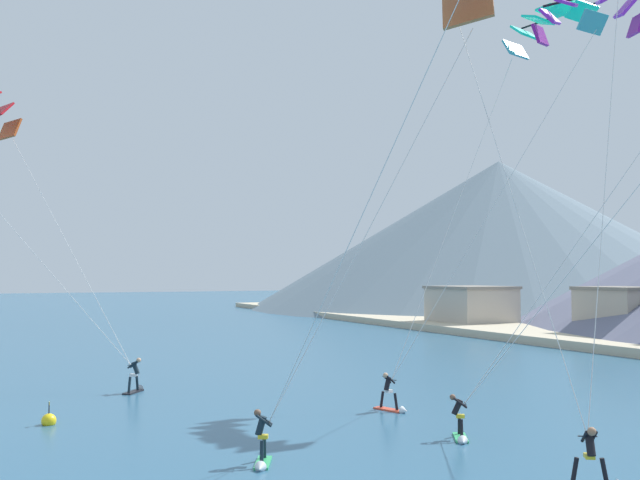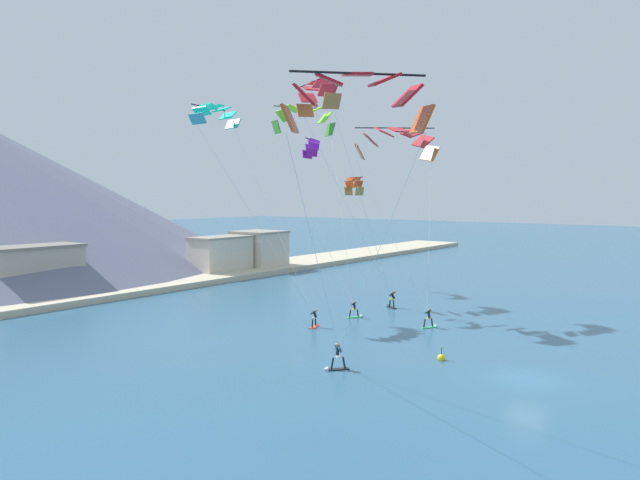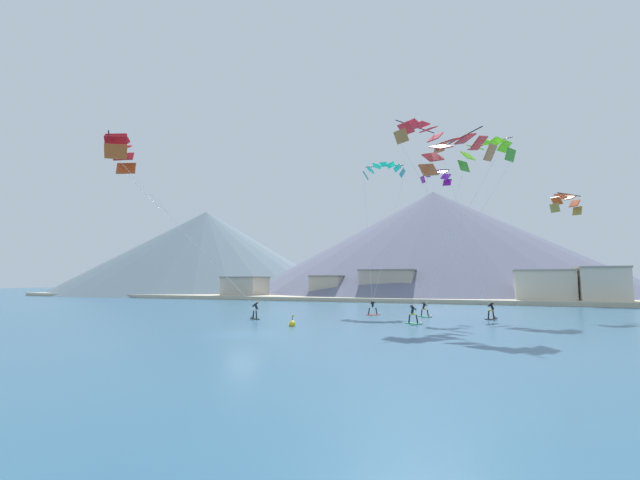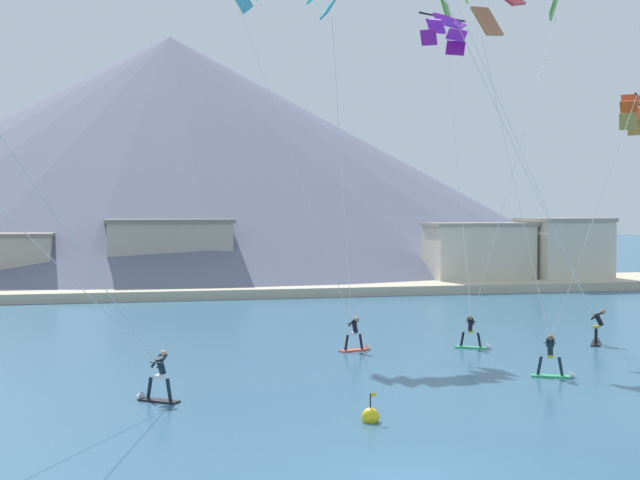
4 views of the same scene
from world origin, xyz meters
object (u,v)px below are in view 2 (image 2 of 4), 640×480
parafoil_kite_distant_low_drift (354,184)px  kitesurfer_near_lead (391,302)px  parafoil_kite_near_lead (318,95)px  parafoil_kite_far_left (356,97)px  kitesurfer_far_right (430,322)px  parafoil_kite_mid_center (304,117)px  parafoil_kite_far_right (397,140)px  parafoil_kite_near_trail (216,115)px  parafoil_kite_distant_high_outer (312,146)px  race_marker_buoy (441,358)px  kitesurfer_far_left (335,361)px  kitesurfer_mid_center (356,313)px  kitesurfer_near_trail (315,321)px

parafoil_kite_distant_low_drift → kitesurfer_near_lead: bearing=-129.3°
parafoil_kite_near_lead → parafoil_kite_far_left: parafoil_kite_near_lead is taller
kitesurfer_far_right → parafoil_kite_mid_center: 27.29m
parafoil_kite_far_right → parafoil_kite_near_trail: bearing=127.5°
parafoil_kite_distant_high_outer → race_marker_buoy: bearing=-117.5°
parafoil_kite_mid_center → parafoil_kite_near_lead: bearing=-134.4°
parafoil_kite_far_left → parafoil_kite_far_right: size_ratio=0.94×
kitesurfer_near_lead → parafoil_kite_mid_center: size_ratio=0.09×
kitesurfer_near_lead → kitesurfer_far_left: bearing=-159.1°
kitesurfer_mid_center → parafoil_kite_distant_high_outer: (0.70, 5.69, 15.61)m
parafoil_kite_far_left → parafoil_kite_distant_high_outer: (25.69, 21.95, 0.37)m
kitesurfer_near_trail → parafoil_kite_distant_low_drift: size_ratio=0.42×
kitesurfer_far_right → parafoil_kite_distant_high_outer: size_ratio=0.51×
kitesurfer_far_left → parafoil_kite_distant_low_drift: (29.67, 18.14, 12.09)m
parafoil_kite_near_lead → parafoil_kite_far_left: bearing=-140.2°
kitesurfer_near_trail → kitesurfer_mid_center: 5.60m
parafoil_kite_near_trail → parafoil_kite_far_right: parafoil_kite_near_trail is taller
kitesurfer_near_lead → parafoil_kite_distant_high_outer: (-5.59, 5.79, 15.49)m
race_marker_buoy → kitesurfer_far_right: bearing=30.5°
parafoil_kite_near_trail → parafoil_kite_distant_low_drift: 22.17m
kitesurfer_mid_center → parafoil_kite_near_lead: (-0.68, 3.97, 20.23)m
kitesurfer_near_trail → kitesurfer_far_left: kitesurfer_far_left is taller
parafoil_kite_near_trail → parafoil_kite_mid_center: size_ratio=0.93×
parafoil_kite_near_lead → parafoil_kite_far_left: (-24.31, -20.23, -5.00)m
parafoil_kite_near_lead → parafoil_kite_near_trail: parafoil_kite_near_lead is taller
parafoil_kite_mid_center → kitesurfer_near_lead: bearing=-89.1°
kitesurfer_mid_center → parafoil_kite_distant_low_drift: bearing=34.3°
kitesurfer_far_left → parafoil_kite_mid_center: size_ratio=0.09×
parafoil_kite_near_lead → kitesurfer_far_right: bearing=-86.0°
kitesurfer_near_trail → parafoil_kite_distant_low_drift: parafoil_kite_distant_low_drift is taller
parafoil_kite_distant_high_outer → parafoil_kite_far_left: bearing=-139.5°
parafoil_kite_near_trail → parafoil_kite_mid_center: (12.96, -0.21, 1.00)m
kitesurfer_near_lead → kitesurfer_far_right: kitesurfer_near_lead is taller
parafoil_kite_far_left → race_marker_buoy: (16.03, 3.40, -15.53)m
kitesurfer_far_left → parafoil_kite_far_right: size_ratio=0.11×
kitesurfer_near_trail → parafoil_kite_distant_low_drift: bearing=24.8°
kitesurfer_near_trail → race_marker_buoy: (-3.40, -13.47, -0.33)m
kitesurfer_near_trail → parafoil_kite_mid_center: parafoil_kite_mid_center is taller
parafoil_kite_near_trail → parafoil_kite_distant_low_drift: size_ratio=4.32×
kitesurfer_far_left → parafoil_kite_far_right: parafoil_kite_far_right is taller
parafoil_kite_far_right → parafoil_kite_near_lead: bearing=123.3°
kitesurfer_mid_center → parafoil_kite_distant_low_drift: 21.29m
kitesurfer_far_left → parafoil_kite_distant_high_outer: bearing=41.3°
kitesurfer_far_left → kitesurfer_far_right: (15.36, 0.80, -0.05)m
parafoil_kite_far_right → race_marker_buoy: size_ratio=16.07×
kitesurfer_near_trail → parafoil_kite_far_right: (8.96, -2.83, 15.92)m
kitesurfer_far_left → parafoil_kite_near_trail: parafoil_kite_near_trail is taller
kitesurfer_near_lead → kitesurfer_near_trail: 11.87m
kitesurfer_mid_center → race_marker_buoy: 15.69m
kitesurfer_near_lead → kitesurfer_near_trail: (-11.85, 0.70, -0.08)m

